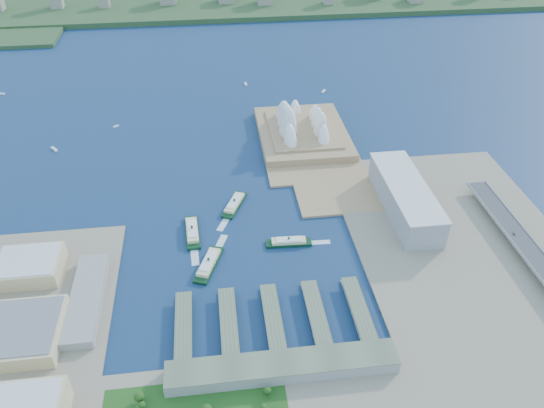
{
  "coord_description": "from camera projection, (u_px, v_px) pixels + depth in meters",
  "views": [
    {
      "loc": [
        -29.67,
        -417.16,
        389.51
      ],
      "look_at": [
        34.43,
        90.68,
        18.0
      ],
      "focal_mm": 35.0,
      "sensor_mm": 36.0,
      "label": 1
    }
  ],
  "objects": [
    {
      "name": "ground",
      "position": [
        251.0,
        269.0,
        566.75
      ],
      "size": [
        3000.0,
        3000.0,
        0.0
      ],
      "primitive_type": "plane",
      "color": "#0D1C3F",
      "rests_on": "ground"
    },
    {
      "name": "boat_d",
      "position": [
        0.0,
        94.0,
        927.93
      ],
      "size": [
        15.52,
        5.9,
        2.56
      ],
      "primitive_type": null,
      "rotation": [
        0.0,
        0.0,
        1.4
      ],
      "color": "white",
      "rests_on": "ground"
    },
    {
      "name": "toaster_building",
      "position": [
        405.0,
        198.0,
        638.7
      ],
      "size": [
        45.0,
        155.0,
        35.0
      ],
      "primitive_type": "cube",
      "color": "gray",
      "rests_on": "east_land"
    },
    {
      "name": "east_land",
      "position": [
        485.0,
        281.0,
        550.04
      ],
      "size": [
        240.0,
        500.0,
        3.0
      ],
      "primitive_type": "cube",
      "color": "gray",
      "rests_on": "ground"
    },
    {
      "name": "boat_c",
      "position": [
        323.0,
        91.0,
        936.63
      ],
      "size": [
        9.63,
        12.8,
        2.85
      ],
      "primitive_type": null,
      "rotation": [
        0.0,
        0.0,
        2.61
      ],
      "color": "white",
      "rests_on": "ground"
    },
    {
      "name": "peninsula",
      "position": [
        307.0,
        143.0,
        785.52
      ],
      "size": [
        135.0,
        220.0,
        3.0
      ],
      "primitive_type": "cube",
      "color": "#9E7D56",
      "rests_on": "ground"
    },
    {
      "name": "far_shore",
      "position": [
        215.0,
        6.0,
        1350.1
      ],
      "size": [
        2200.0,
        260.0,
        12.0
      ],
      "primitive_type": "cube",
      "color": "#2D4926",
      "rests_on": "ground"
    },
    {
      "name": "boat_b",
      "position": [
        116.0,
        126.0,
        829.45
      ],
      "size": [
        9.59,
        7.34,
        2.48
      ],
      "primitive_type": null,
      "rotation": [
        0.0,
        0.0,
        2.09
      ],
      "color": "white",
      "rests_on": "ground"
    },
    {
      "name": "ferry_b",
      "position": [
        234.0,
        203.0,
        656.48
      ],
      "size": [
        35.88,
        56.73,
        10.56
      ],
      "primitive_type": null,
      "rotation": [
        0.0,
        0.0,
        -0.42
      ],
      "color": "black",
      "rests_on": "ground"
    },
    {
      "name": "opera_house",
      "position": [
        303.0,
        118.0,
        783.41
      ],
      "size": [
        134.0,
        180.0,
        58.0
      ],
      "primitive_type": null,
      "color": "white",
      "rests_on": "peninsula"
    },
    {
      "name": "ferry_a",
      "position": [
        192.0,
        230.0,
        612.14
      ],
      "size": [
        18.58,
        60.42,
        11.28
      ],
      "primitive_type": null,
      "rotation": [
        0.0,
        0.0,
        0.06
      ],
      "color": "black",
      "rests_on": "ground"
    },
    {
      "name": "ferry_wharves",
      "position": [
        273.0,
        318.0,
        505.22
      ],
      "size": [
        184.0,
        90.0,
        9.3
      ],
      "primitive_type": null,
      "color": "#556048",
      "rests_on": "ground"
    },
    {
      "name": "boat_e",
      "position": [
        246.0,
        84.0,
        962.48
      ],
      "size": [
        5.41,
        12.95,
        3.09
      ],
      "primitive_type": null,
      "rotation": [
        0.0,
        0.0,
        0.11
      ],
      "color": "white",
      "rests_on": "ground"
    },
    {
      "name": "boat_a",
      "position": [
        54.0,
        149.0,
        771.53
      ],
      "size": [
        12.47,
        14.53,
        2.97
      ],
      "primitive_type": null,
      "rotation": [
        0.0,
        0.0,
        0.66
      ],
      "color": "white",
      "rests_on": "ground"
    },
    {
      "name": "car_c",
      "position": [
        514.0,
        234.0,
        590.68
      ],
      "size": [
        1.67,
        4.11,
        1.19
      ],
      "primitive_type": "imported",
      "color": "slate",
      "rests_on": "expressway"
    },
    {
      "name": "ferry_d",
      "position": [
        289.0,
        241.0,
        597.78
      ],
      "size": [
        51.92,
        15.36,
        9.72
      ],
      "primitive_type": null,
      "rotation": [
        0.0,
        0.0,
        1.53
      ],
      "color": "black",
      "rests_on": "ground"
    },
    {
      "name": "ferry_c",
      "position": [
        209.0,
        262.0,
        567.61
      ],
      "size": [
        35.04,
        60.17,
        11.1
      ],
      "primitive_type": null,
      "rotation": [
        0.0,
        0.0,
        2.77
      ],
      "color": "black",
      "rests_on": "ground"
    },
    {
      "name": "terminal_building",
      "position": [
        282.0,
        367.0,
        454.59
      ],
      "size": [
        200.0,
        28.0,
        12.0
      ],
      "primitive_type": "cube",
      "color": "gray",
      "rests_on": "south_land"
    }
  ]
}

